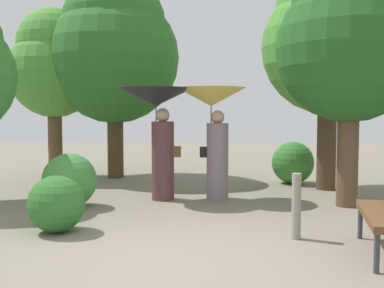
% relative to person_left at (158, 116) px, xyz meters
% --- Properties ---
extents(ground_plane, '(40.00, 40.00, 0.00)m').
position_rel_person_left_xyz_m(ground_plane, '(0.60, -3.41, -1.58)').
color(ground_plane, gray).
extents(person_left, '(1.39, 1.39, 2.09)m').
position_rel_person_left_xyz_m(person_left, '(0.00, 0.00, 0.00)').
color(person_left, '#563338').
rests_on(person_left, ground).
extents(person_right, '(1.30, 1.30, 2.10)m').
position_rel_person_left_xyz_m(person_right, '(1.02, 0.16, -0.01)').
color(person_right, gray).
rests_on(person_right, ground).
extents(tree_near_left, '(2.24, 2.24, 4.24)m').
position_rel_person_left_xyz_m(tree_near_left, '(-3.05, 2.77, 1.27)').
color(tree_near_left, brown).
rests_on(tree_near_left, ground).
extents(tree_near_right, '(2.53, 2.53, 4.47)m').
position_rel_person_left_xyz_m(tree_near_right, '(3.38, -0.36, 1.37)').
color(tree_near_right, brown).
rests_on(tree_near_right, ground).
extents(tree_mid_left, '(3.23, 3.23, 5.07)m').
position_rel_person_left_xyz_m(tree_mid_left, '(-1.53, 2.86, 1.66)').
color(tree_mid_left, '#4C3823').
rests_on(tree_mid_left, ground).
extents(tree_mid_right, '(2.79, 2.79, 4.92)m').
position_rel_person_left_xyz_m(tree_mid_right, '(3.40, 1.42, 1.67)').
color(tree_mid_right, '#4C3823').
rests_on(tree_mid_right, ground).
extents(bush_path_left, '(0.97, 0.97, 0.97)m').
position_rel_person_left_xyz_m(bush_path_left, '(2.81, 2.21, -1.10)').
color(bush_path_left, '#387F33').
rests_on(bush_path_left, ground).
extents(bush_path_right, '(0.94, 0.94, 0.94)m').
position_rel_person_left_xyz_m(bush_path_right, '(-1.42, -0.85, -1.11)').
color(bush_path_right, '#428C3D').
rests_on(bush_path_right, ground).
extents(bush_behind_bench, '(0.78, 0.78, 0.78)m').
position_rel_person_left_xyz_m(bush_behind_bench, '(-1.03, -2.49, -1.19)').
color(bush_behind_bench, '#2D6B28').
rests_on(bush_behind_bench, ground).
extents(path_marker_post, '(0.12, 0.12, 0.86)m').
position_rel_person_left_xyz_m(path_marker_post, '(2.19, -2.58, -1.15)').
color(path_marker_post, gray).
rests_on(path_marker_post, ground).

